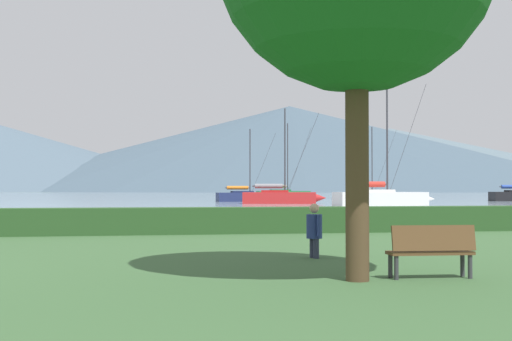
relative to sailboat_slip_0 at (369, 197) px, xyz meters
name	(u,v)px	position (x,y,z in m)	size (l,w,h in m)	color
harbor_water	(92,196)	(-33.55, 72.45, -0.57)	(320.00, 246.00, 0.00)	#8499A8
sailboat_slip_0	(369,197)	(0.00, 0.00, 0.00)	(6.95, 3.27, 8.58)	#9E9EA3
sailboat_slip_1	(246,196)	(-13.28, 5.10, 0.07)	(7.78, 2.60, 8.54)	navy
sailboat_slip_2	(381,198)	(-5.60, -19.32, 0.19)	(9.17, 3.06, 11.27)	white
sailboat_slip_5	(284,194)	(-5.09, 21.12, 0.14)	(8.53, 2.54, 10.74)	#236B38
sailboat_slip_6	(280,197)	(-11.83, -6.81, 0.13)	(8.70, 3.84, 9.71)	red
park_bench_near_path	(431,249)	(-22.29, -66.92, -0.04)	(1.54, 0.55, 0.95)	brown
person_seated_viewer	(314,228)	(-23.35, -62.89, 0.12)	(0.36, 0.56, 1.25)	#2D3347
distant_hill_west_ridge	(390,159)	(131.48, 336.83, 18.17)	(320.36, 320.36, 37.48)	slate
distant_hill_central_peak	(290,148)	(68.09, 330.40, 23.90)	(359.64, 359.64, 48.95)	#425666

